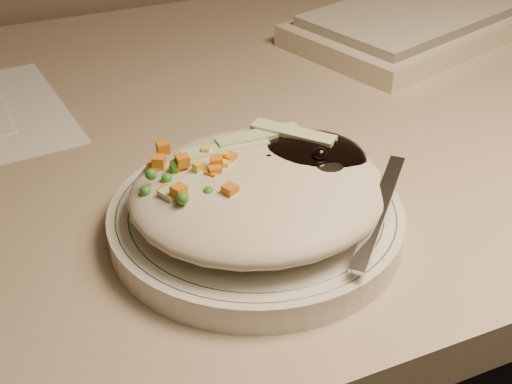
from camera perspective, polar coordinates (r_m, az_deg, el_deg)
name	(u,v)px	position (r m, az deg, el deg)	size (l,w,h in m)	color
desk	(270,259)	(0.84, 1.16, -5.36)	(1.40, 0.70, 0.74)	tan
plate	(256,221)	(0.54, 0.00, -2.30)	(0.22, 0.22, 0.02)	silver
plate_rim	(256,210)	(0.54, 0.00, -1.43)	(0.21, 0.21, 0.00)	#144723
meal	(262,185)	(0.52, 0.46, 0.58)	(0.21, 0.19, 0.05)	#C0B59C
keyboard	(465,4)	(1.01, 16.40, 14.20)	(0.55, 0.33, 0.04)	beige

